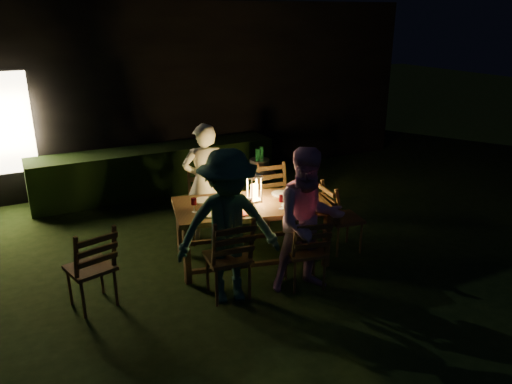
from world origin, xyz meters
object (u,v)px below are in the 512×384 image
chair_far_right (276,212)px  chair_spare (93,281)px  chair_near_right (306,263)px  lantern (254,189)px  person_opp_left (228,228)px  bottle_table (231,194)px  ice_bucket (260,166)px  side_table (259,178)px  chair_end (342,229)px  bottle_bucket_b (261,162)px  person_house_side (205,183)px  chair_near_left (229,271)px  chair_far_left (207,218)px  bottle_bucket_a (258,164)px  person_opp_right (309,221)px  dining_table (251,209)px

chair_far_right → chair_spare: (-2.68, -0.82, -0.00)m
chair_near_right → lantern: bearing=116.3°
person_opp_left → bottle_table: (0.38, 0.76, 0.07)m
chair_spare → ice_bucket: (2.77, 1.50, 0.49)m
lantern → side_table: lantern is taller
lantern → person_opp_left: bearing=-132.6°
chair_end → lantern: bearing=-97.0°
chair_near_right → chair_end: size_ratio=0.97×
chair_far_right → person_opp_left: (-1.32, -1.33, 0.55)m
chair_far_right → bottle_bucket_b: 0.91m
person_house_side → bottle_table: size_ratio=5.84×
chair_near_left → lantern: bearing=51.7°
bottle_table → chair_far_right: bearing=31.3°
chair_near_left → chair_far_left: (0.34, 1.51, 0.01)m
chair_near_left → bottle_bucket_a: bearing=60.6°
chair_spare → bottle_bucket_a: bottle_bucket_a is taller
chair_far_right → bottle_bucket_a: size_ratio=3.15×
chair_far_right → lantern: lantern is taller
chair_near_left → bottle_bucket_b: bearing=59.8°
person_opp_right → bottle_bucket_b: (0.58, 2.25, 0.01)m
person_house_side → ice_bucket: bearing=-145.8°
chair_far_left → bottle_table: bottle_table is taller
lantern → bottle_table: bearing=176.7°
dining_table → person_house_side: 0.94m
dining_table → chair_near_right: 0.98m
chair_near_right → chair_end: chair_end is taller
dining_table → bottle_table: (-0.24, 0.06, 0.22)m
lantern → ice_bucket: (0.73, 1.27, -0.14)m
chair_near_right → lantern: (-0.21, 0.89, 0.65)m
chair_near_right → chair_end: 1.09m
chair_end → chair_near_left: bearing=-69.9°
ice_bucket → lantern: bearing=-119.9°
person_house_side → chair_near_left: bearing=90.1°
bottle_bucket_a → dining_table: bearing=-120.3°
dining_table → chair_end: size_ratio=2.07×
chair_far_left → dining_table: bearing=125.2°
chair_end → lantern: 1.34m
chair_end → person_opp_right: 1.25m
lantern → bottle_bucket_b: size_ratio=1.09×
chair_near_right → person_opp_left: (-0.89, 0.15, 0.56)m
chair_near_left → dining_table: bearing=52.8°
chair_end → side_table: size_ratio=1.44×
person_opp_left → chair_near_left: bearing=86.9°
person_opp_left → ice_bucket: size_ratio=5.70×
chair_far_left → bottle_table: bearing=109.4°
bottle_table → bottle_bucket_b: bottle_table is taller
dining_table → bottle_bucket_a: (0.74, 1.27, 0.14)m
chair_spare → ice_bucket: chair_spare is taller
chair_spare → person_opp_left: bearing=-35.4°
bottle_table → bottle_bucket_a: (0.99, 1.22, -0.08)m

